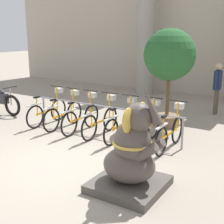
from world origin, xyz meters
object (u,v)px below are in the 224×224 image
bicycle_3 (101,120)px  person_pedestrian (217,84)px  bicycle_1 (64,113)px  bicycle_4 (122,124)px  bicycle_6 (170,132)px  potted_tree (169,58)px  bicycle_2 (82,117)px  elephant_statue (132,156)px  bicycle_5 (146,127)px  bicycle_0 (48,110)px

bicycle_3 → person_pedestrian: bearing=62.3°
bicycle_1 → bicycle_4: size_ratio=1.00×
bicycle_6 → bicycle_1: bearing=-179.9°
bicycle_4 → potted_tree: bearing=74.1°
bicycle_6 → potted_tree: potted_tree is taller
bicycle_3 → bicycle_6: same height
potted_tree → bicycle_2: bearing=-135.5°
bicycle_1 → elephant_statue: size_ratio=0.91×
bicycle_1 → bicycle_3: size_ratio=1.00×
bicycle_1 → bicycle_5: (2.53, 0.03, 0.00)m
bicycle_3 → bicycle_4: (0.63, 0.00, 0.00)m
bicycle_5 → elephant_statue: bearing=-70.2°
bicycle_1 → bicycle_4: (1.90, -0.02, 0.00)m
bicycle_5 → potted_tree: potted_tree is taller
bicycle_3 → bicycle_0: bearing=178.6°
bicycle_0 → person_pedestrian: size_ratio=0.98×
person_pedestrian → bicycle_5: bearing=-101.0°
bicycle_4 → bicycle_5: same height
elephant_statue → person_pedestrian: 5.93m
bicycle_0 → person_pedestrian: (3.88, 3.74, 0.59)m
bicycle_3 → bicycle_5: bearing=2.4°
bicycle_2 → bicycle_6: (2.53, 0.03, 0.00)m
bicycle_0 → bicycle_5: bearing=0.1°
bicycle_0 → elephant_statue: (3.94, -2.18, 0.21)m
bicycle_5 → bicycle_6: size_ratio=1.00×
bicycle_6 → potted_tree: size_ratio=0.60×
bicycle_6 → bicycle_2: bearing=-179.4°
bicycle_5 → elephant_statue: (0.79, -2.18, 0.21)m
bicycle_1 → bicycle_2: bearing=-2.0°
bicycle_0 → elephant_statue: 4.51m
bicycle_5 → bicycle_6: (0.63, -0.03, 0.00)m
bicycle_3 → bicycle_5: size_ratio=1.00×
elephant_statue → bicycle_2: bearing=141.5°
bicycle_5 → bicycle_0: bearing=-179.9°
bicycle_5 → potted_tree: 2.26m
bicycle_4 → bicycle_6: size_ratio=1.00×
bicycle_2 → potted_tree: 2.89m
bicycle_4 → person_pedestrian: (1.36, 3.79, 0.59)m
bicycle_2 → bicycle_0: bearing=177.9°
bicycle_0 → elephant_statue: size_ratio=0.91×
bicycle_0 → bicycle_1: (0.63, -0.02, 0.00)m
bicycle_0 → bicycle_6: size_ratio=1.00×
bicycle_3 → elephant_statue: 2.96m
bicycle_5 → elephant_statue: elephant_statue is taller
bicycle_0 → bicycle_5: same height
bicycle_3 → person_pedestrian: person_pedestrian is taller
bicycle_3 → person_pedestrian: size_ratio=0.98×
bicycle_3 → bicycle_4: same height
bicycle_2 → bicycle_5: size_ratio=1.00×
bicycle_0 → bicycle_3: bearing=-1.4°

